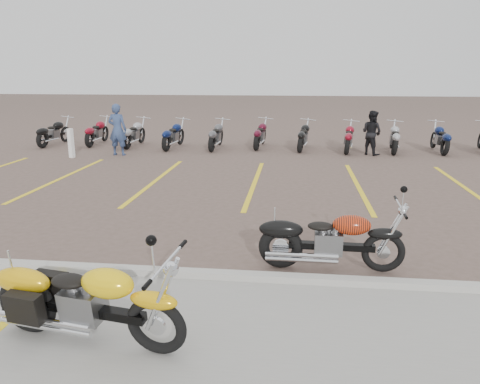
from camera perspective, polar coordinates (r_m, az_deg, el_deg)
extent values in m
plane|color=brown|center=(8.67, -0.52, -5.00)|extent=(100.00, 100.00, 0.00)
cube|color=#ADAAA3|center=(6.81, -2.67, -10.11)|extent=(60.00, 0.18, 0.12)
torus|color=black|center=(5.12, -9.94, -15.80)|extent=(0.68, 0.23, 0.67)
torus|color=black|center=(5.95, -24.19, -12.42)|extent=(0.73, 0.30, 0.71)
cube|color=black|center=(5.46, -17.70, -13.52)|extent=(1.34, 0.35, 0.10)
cube|color=slate|center=(5.46, -18.21, -12.84)|extent=(0.48, 0.38, 0.35)
ellipsoid|color=yellow|center=(5.15, -15.32, -10.50)|extent=(0.65, 0.43, 0.31)
ellipsoid|color=black|center=(5.42, -19.62, -10.04)|extent=(0.44, 0.33, 0.12)
torus|color=black|center=(7.22, 17.03, -7.15)|extent=(0.63, 0.12, 0.63)
torus|color=black|center=(7.12, 4.98, -6.84)|extent=(0.67, 0.18, 0.67)
cube|color=black|center=(7.11, 11.06, -6.60)|extent=(1.26, 0.14, 0.10)
cube|color=slate|center=(7.09, 10.69, -6.15)|extent=(0.41, 0.30, 0.33)
ellipsoid|color=black|center=(7.02, 13.41, -4.00)|extent=(0.57, 0.32, 0.29)
ellipsoid|color=black|center=(7.00, 9.76, -4.19)|extent=(0.38, 0.26, 0.12)
imported|color=navy|center=(17.08, -14.71, 7.37)|extent=(0.68, 0.46, 1.81)
imported|color=black|center=(17.27, 15.75, 6.96)|extent=(0.96, 0.95, 1.56)
cube|color=white|center=(17.12, -19.90, 5.63)|extent=(0.18, 0.18, 1.00)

